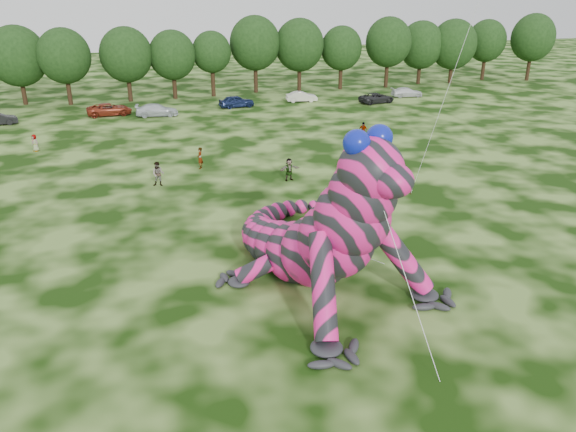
# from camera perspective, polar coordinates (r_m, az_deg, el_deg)

# --- Properties ---
(ground) EXTENTS (240.00, 240.00, 0.00)m
(ground) POSITION_cam_1_polar(r_m,az_deg,el_deg) (27.46, 11.27, -9.04)
(ground) COLOR #16330A
(ground) RESTS_ON ground
(inflatable_gecko) EXTENTS (20.64, 22.06, 8.79)m
(inflatable_gecko) POSITION_cam_1_polar(r_m,az_deg,el_deg) (27.57, 1.19, 1.72)
(inflatable_gecko) COLOR #EC1C83
(inflatable_gecko) RESTS_ON ground
(tree_5) EXTENTS (7.16, 6.44, 9.80)m
(tree_5) POSITION_cam_1_polar(r_m,az_deg,el_deg) (80.23, -25.66, 13.62)
(tree_5) COLOR black
(tree_5) RESTS_ON ground
(tree_6) EXTENTS (6.52, 5.86, 9.49)m
(tree_6) POSITION_cam_1_polar(r_m,az_deg,el_deg) (77.91, -21.67, 13.91)
(tree_6) COLOR black
(tree_6) RESTS_ON ground
(tree_7) EXTENTS (6.68, 6.01, 9.48)m
(tree_7) POSITION_cam_1_polar(r_m,az_deg,el_deg) (77.83, -16.03, 14.58)
(tree_7) COLOR black
(tree_7) RESTS_ON ground
(tree_8) EXTENTS (6.14, 5.53, 8.94)m
(tree_8) POSITION_cam_1_polar(r_m,az_deg,el_deg) (78.39, -11.61, 14.82)
(tree_8) COLOR black
(tree_8) RESTS_ON ground
(tree_9) EXTENTS (5.27, 4.74, 8.68)m
(tree_9) POSITION_cam_1_polar(r_m,az_deg,el_deg) (79.44, -7.71, 15.06)
(tree_9) COLOR black
(tree_9) RESTS_ON ground
(tree_10) EXTENTS (7.09, 6.38, 10.50)m
(tree_10) POSITION_cam_1_polar(r_m,az_deg,el_deg) (81.78, -3.35, 16.07)
(tree_10) COLOR black
(tree_10) RESTS_ON ground
(tree_11) EXTENTS (7.01, 6.31, 10.07)m
(tree_11) POSITION_cam_1_polar(r_m,az_deg,el_deg) (83.17, 1.17, 16.05)
(tree_11) COLOR black
(tree_11) RESTS_ON ground
(tree_12) EXTENTS (5.99, 5.39, 8.97)m
(tree_12) POSITION_cam_1_polar(r_m,az_deg,el_deg) (84.93, 5.42, 15.72)
(tree_12) COLOR black
(tree_12) RESTS_ON ground
(tree_13) EXTENTS (6.83, 6.15, 10.13)m
(tree_13) POSITION_cam_1_polar(r_m,az_deg,el_deg) (87.23, 10.11, 16.04)
(tree_13) COLOR black
(tree_13) RESTS_ON ground
(tree_14) EXTENTS (6.82, 6.14, 9.40)m
(tree_14) POSITION_cam_1_polar(r_m,az_deg,el_deg) (91.64, 13.32, 15.86)
(tree_14) COLOR black
(tree_14) RESTS_ON ground
(tree_15) EXTENTS (7.17, 6.45, 9.63)m
(tree_15) POSITION_cam_1_polar(r_m,az_deg,el_deg) (93.40, 16.40, 15.75)
(tree_15) COLOR black
(tree_15) RESTS_ON ground
(tree_16) EXTENTS (6.26, 5.63, 9.37)m
(tree_16) POSITION_cam_1_polar(r_m,az_deg,el_deg) (98.63, 19.43, 15.63)
(tree_16) COLOR black
(tree_16) RESTS_ON ground
(tree_17) EXTENTS (6.98, 6.28, 10.30)m
(tree_17) POSITION_cam_1_polar(r_m,az_deg,el_deg) (100.40, 23.51, 15.45)
(tree_17) COLOR black
(tree_17) RESTS_ON ground
(car_2) EXTENTS (5.34, 2.84, 1.43)m
(car_2) POSITION_cam_1_polar(r_m,az_deg,el_deg) (70.17, -17.69, 10.28)
(car_2) COLOR maroon
(car_2) RESTS_ON ground
(car_3) EXTENTS (5.04, 2.54, 1.40)m
(car_3) POSITION_cam_1_polar(r_m,az_deg,el_deg) (68.33, -13.17, 10.43)
(car_3) COLOR silver
(car_3) RESTS_ON ground
(car_4) EXTENTS (4.57, 2.28, 1.50)m
(car_4) POSITION_cam_1_polar(r_m,az_deg,el_deg) (71.90, -5.26, 11.52)
(car_4) COLOR #15214C
(car_4) RESTS_ON ground
(car_5) EXTENTS (4.21, 1.95, 1.34)m
(car_5) POSITION_cam_1_polar(r_m,az_deg,el_deg) (75.26, 1.39, 12.03)
(car_5) COLOR silver
(car_5) RESTS_ON ground
(car_6) EXTENTS (5.03, 2.97, 1.31)m
(car_6) POSITION_cam_1_polar(r_m,az_deg,el_deg) (75.31, 9.00, 11.76)
(car_6) COLOR #262629
(car_6) RESTS_ON ground
(car_7) EXTENTS (4.48, 2.19, 1.25)m
(car_7) POSITION_cam_1_polar(r_m,az_deg,el_deg) (80.45, 11.99, 12.20)
(car_7) COLOR white
(car_7) RESTS_ON ground
(spectator_5) EXTENTS (1.70, 0.74, 1.77)m
(spectator_5) POSITION_cam_1_polar(r_m,az_deg,el_deg) (43.77, 0.11, 4.75)
(spectator_5) COLOR gray
(spectator_5) RESTS_ON ground
(spectator_4) EXTENTS (0.88, 0.90, 1.57)m
(spectator_4) POSITION_cam_1_polar(r_m,az_deg,el_deg) (56.85, -24.32, 6.79)
(spectator_4) COLOR gray
(spectator_4) RESTS_ON ground
(spectator_1) EXTENTS (1.09, 0.96, 1.89)m
(spectator_1) POSITION_cam_1_polar(r_m,az_deg,el_deg) (43.61, -13.05, 4.18)
(spectator_1) COLOR gray
(spectator_1) RESTS_ON ground
(spectator_0) EXTENTS (0.66, 0.78, 1.80)m
(spectator_0) POSITION_cam_1_polar(r_m,az_deg,el_deg) (47.27, -8.93, 5.84)
(spectator_0) COLOR gray
(spectator_0) RESTS_ON ground
(spectator_3) EXTENTS (0.95, 1.01, 1.67)m
(spectator_3) POSITION_cam_1_polar(r_m,az_deg,el_deg) (56.75, 7.62, 8.61)
(spectator_3) COLOR gray
(spectator_3) RESTS_ON ground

